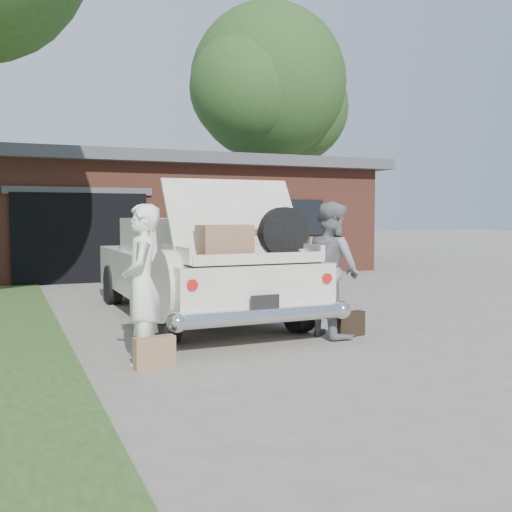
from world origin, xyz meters
name	(u,v)px	position (x,y,z in m)	size (l,w,h in m)	color
ground	(274,342)	(0.00, 0.00, 0.00)	(90.00, 90.00, 0.00)	gray
house	(149,215)	(0.98, 11.47, 1.67)	(12.80, 7.80, 3.30)	brown
tree_right	(270,90)	(6.90, 15.37, 6.70)	(7.23, 6.29, 10.14)	#38281E
sedan	(194,266)	(-0.37, 2.31, 0.84)	(2.30, 5.71, 2.17)	silver
woman_left	(142,284)	(-1.84, -0.46, 0.90)	(0.66, 0.43, 1.80)	white
woman_right	(331,269)	(0.89, 0.06, 0.93)	(0.90, 0.70, 1.85)	gray
suitcase_left	(155,352)	(-1.76, -0.70, 0.17)	(0.45, 0.14, 0.35)	#976D4C
suitcase_right	(350,324)	(1.12, -0.07, 0.17)	(0.44, 0.14, 0.34)	black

